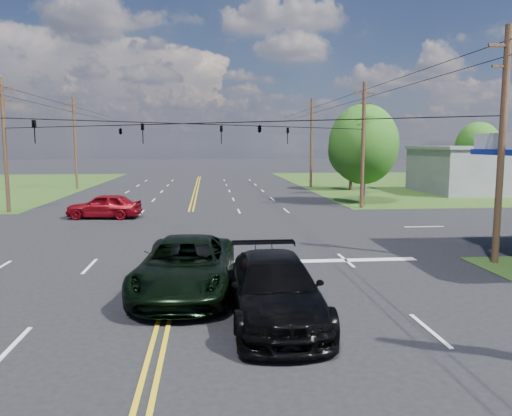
{
  "coord_description": "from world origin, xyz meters",
  "views": [
    {
      "loc": [
        1.25,
        -16.06,
        4.86
      ],
      "look_at": [
        3.4,
        6.0,
        2.03
      ],
      "focal_mm": 35.0,
      "sensor_mm": 36.0,
      "label": 1
    }
  ],
  "objects": [
    {
      "name": "ground",
      "position": [
        0.0,
        12.0,
        0.0
      ],
      "size": [
        280.0,
        280.0,
        0.0
      ],
      "primitive_type": "plane",
      "color": "black",
      "rests_on": "ground"
    },
    {
      "name": "grass_ne",
      "position": [
        35.0,
        44.0,
        0.0
      ],
      "size": [
        46.0,
        48.0,
        0.03
      ],
      "primitive_type": "cube",
      "color": "#244716",
      "rests_on": "ground"
    },
    {
      "name": "stop_bar",
      "position": [
        5.0,
        4.0,
        0.0
      ],
      "size": [
        10.0,
        0.5,
        0.02
      ],
      "primitive_type": "cube",
      "color": "silver",
      "rests_on": "ground"
    },
    {
      "name": "retail_ne",
      "position": [
        30.0,
        32.0,
        2.2
      ],
      "size": [
        14.0,
        10.0,
        4.4
      ],
      "primitive_type": "cube",
      "color": "slate",
      "rests_on": "ground"
    },
    {
      "name": "pole_se",
      "position": [
        13.0,
        3.0,
        4.92
      ],
      "size": [
        1.6,
        0.28,
        9.5
      ],
      "color": "#3F2A1B",
      "rests_on": "ground"
    },
    {
      "name": "pole_nw",
      "position": [
        -13.0,
        21.0,
        4.92
      ],
      "size": [
        1.6,
        0.28,
        9.5
      ],
      "color": "#3F2A1B",
      "rests_on": "ground"
    },
    {
      "name": "pole_ne",
      "position": [
        13.0,
        21.0,
        4.92
      ],
      "size": [
        1.6,
        0.28,
        9.5
      ],
      "color": "#3F2A1B",
      "rests_on": "ground"
    },
    {
      "name": "pole_left_far",
      "position": [
        -13.0,
        40.0,
        5.17
      ],
      "size": [
        1.6,
        0.28,
        10.0
      ],
      "color": "#3F2A1B",
      "rests_on": "ground"
    },
    {
      "name": "pole_right_far",
      "position": [
        13.0,
        40.0,
        5.17
      ],
      "size": [
        1.6,
        0.28,
        10.0
      ],
      "color": "#3F2A1B",
      "rests_on": "ground"
    },
    {
      "name": "span_wire_signals",
      "position": [
        0.0,
        12.0,
        6.0
      ],
      "size": [
        26.0,
        18.0,
        1.13
      ],
      "color": "black",
      "rests_on": "ground"
    },
    {
      "name": "power_lines",
      "position": [
        0.0,
        10.0,
        8.6
      ],
      "size": [
        26.04,
        100.0,
        0.64
      ],
      "color": "black",
      "rests_on": "ground"
    },
    {
      "name": "tree_right_a",
      "position": [
        14.0,
        24.0,
        4.87
      ],
      "size": [
        5.7,
        5.7,
        8.18
      ],
      "color": "#3F2A1B",
      "rests_on": "ground"
    },
    {
      "name": "tree_right_b",
      "position": [
        16.5,
        36.0,
        4.22
      ],
      "size": [
        4.94,
        4.94,
        7.09
      ],
      "color": "#3F2A1B",
      "rests_on": "ground"
    },
    {
      "name": "tree_far_r",
      "position": [
        34.0,
        42.0,
        4.54
      ],
      "size": [
        5.32,
        5.32,
        7.63
      ],
      "color": "#3F2A1B",
      "rests_on": "ground"
    },
    {
      "name": "pickup_dkgreen",
      "position": [
        0.5,
        -0.04,
        0.9
      ],
      "size": [
        3.52,
        6.73,
        1.81
      ],
      "primitive_type": "imported",
      "rotation": [
        0.0,
        0.0,
        -0.08
      ],
      "color": "black",
      "rests_on": "ground"
    },
    {
      "name": "suv_black",
      "position": [
        3.06,
        -2.8,
        0.88
      ],
      "size": [
        2.48,
        6.08,
        1.77
      ],
      "primitive_type": "imported",
      "rotation": [
        0.0,
        0.0,
        -0.0
      ],
      "color": "black",
      "rests_on": "ground"
    },
    {
      "name": "sedan_red",
      "position": [
        -5.6,
        17.5,
        0.82
      ],
      "size": [
        4.99,
        2.41,
        1.64
      ],
      "primitive_type": "imported",
      "rotation": [
        0.0,
        0.0,
        -1.67
      ],
      "color": "maroon",
      "rests_on": "ground"
    },
    {
      "name": "polesign_ne",
      "position": [
        16.19,
        30.0,
        6.19
      ],
      "size": [
        2.11,
        1.09,
        7.96
      ],
      "color": "#A5A5AA",
      "rests_on": "ground"
    }
  ]
}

